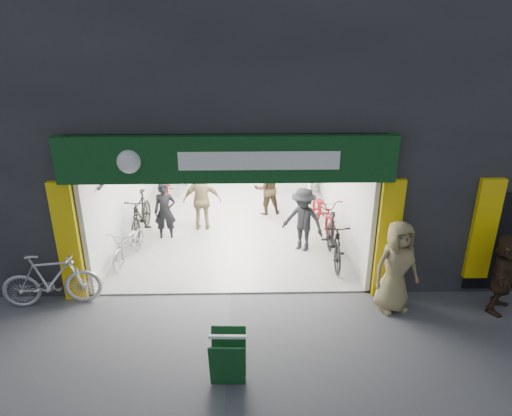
{
  "coord_description": "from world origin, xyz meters",
  "views": [
    {
      "loc": [
        0.36,
        -8.39,
        5.42
      ],
      "look_at": [
        0.58,
        1.5,
        1.39
      ],
      "focal_mm": 32.0,
      "sensor_mm": 36.0,
      "label": 1
    }
  ],
  "objects_px": {
    "bike_left_front": "(129,244)",
    "parked_bike": "(51,280)",
    "sandwich_board": "(228,357)",
    "pedestrian_near": "(396,267)",
    "bike_right_front": "(334,240)"
  },
  "relations": [
    {
      "from": "pedestrian_near",
      "to": "sandwich_board",
      "type": "relative_size",
      "value": 2.2
    },
    {
      "from": "bike_left_front",
      "to": "sandwich_board",
      "type": "xyz_separation_m",
      "value": [
        2.54,
        -4.13,
        0.03
      ]
    },
    {
      "from": "bike_left_front",
      "to": "pedestrian_near",
      "type": "height_order",
      "value": "pedestrian_near"
    },
    {
      "from": "parked_bike",
      "to": "bike_right_front",
      "type": "bearing_deg",
      "value": -82.59
    },
    {
      "from": "sandwich_board",
      "to": "parked_bike",
      "type": "bearing_deg",
      "value": 150.07
    },
    {
      "from": "parked_bike",
      "to": "sandwich_board",
      "type": "distance_m",
      "value": 4.3
    },
    {
      "from": "parked_bike",
      "to": "sandwich_board",
      "type": "height_order",
      "value": "parked_bike"
    },
    {
      "from": "parked_bike",
      "to": "bike_left_front",
      "type": "bearing_deg",
      "value": -38.9
    },
    {
      "from": "sandwich_board",
      "to": "pedestrian_near",
      "type": "bearing_deg",
      "value": 33.11
    },
    {
      "from": "bike_left_front",
      "to": "pedestrian_near",
      "type": "distance_m",
      "value": 6.21
    },
    {
      "from": "bike_left_front",
      "to": "parked_bike",
      "type": "bearing_deg",
      "value": -109.37
    },
    {
      "from": "bike_right_front",
      "to": "parked_bike",
      "type": "relative_size",
      "value": 1.0
    },
    {
      "from": "bike_right_front",
      "to": "sandwich_board",
      "type": "height_order",
      "value": "bike_right_front"
    },
    {
      "from": "bike_right_front",
      "to": "sandwich_board",
      "type": "xyz_separation_m",
      "value": [
        -2.4,
        -3.94,
        -0.1
      ]
    },
    {
      "from": "pedestrian_near",
      "to": "bike_left_front",
      "type": "bearing_deg",
      "value": 145.59
    }
  ]
}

